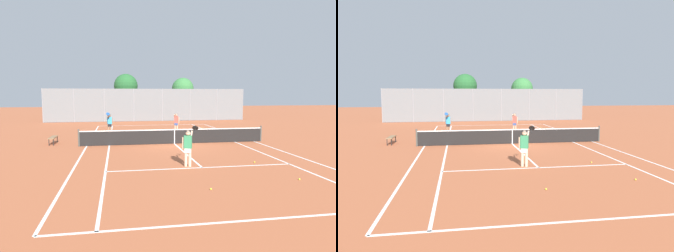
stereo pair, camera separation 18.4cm
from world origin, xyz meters
TOP-DOWN VIEW (x-y plane):
  - ground_plane at (0.00, 0.00)m, footprint 120.00×120.00m
  - court_line_markings at (0.00, 0.00)m, footprint 11.10×23.90m
  - tennis_net at (0.00, 0.00)m, footprint 12.00×0.10m
  - player_near_side at (-0.56, -6.06)m, footprint 0.84×0.69m
  - player_far_left at (-4.23, 5.43)m, footprint 0.50×0.86m
  - player_far_right at (1.20, 5.49)m, footprint 0.50×0.47m
  - loose_tennis_ball_0 at (2.06, 6.67)m, footprint 0.07×0.07m
  - loose_tennis_ball_1 at (4.36, 8.77)m, footprint 0.07×0.07m
  - loose_tennis_ball_2 at (2.67, -5.91)m, footprint 0.07×0.07m
  - loose_tennis_ball_3 at (4.95, 4.07)m, footprint 0.07×0.07m
  - loose_tennis_ball_4 at (3.05, -8.83)m, footprint 0.07×0.07m
  - loose_tennis_ball_5 at (-0.56, -9.39)m, footprint 0.07×0.07m
  - courtside_bench at (-7.69, 1.18)m, footprint 0.36×1.50m
  - back_fence at (-0.00, 16.53)m, footprint 23.74×0.08m
  - tree_behind_left at (-2.54, 20.07)m, footprint 3.02×3.02m
  - tree_behind_right at (4.60, 18.73)m, footprint 2.77×2.77m

SIDE VIEW (x-z plane):
  - ground_plane at x=0.00m, z-range 0.00..0.00m
  - court_line_markings at x=0.00m, z-range 0.00..0.01m
  - loose_tennis_ball_0 at x=2.06m, z-range 0.00..0.07m
  - loose_tennis_ball_1 at x=4.36m, z-range 0.00..0.07m
  - loose_tennis_ball_2 at x=2.67m, z-range 0.00..0.07m
  - loose_tennis_ball_3 at x=4.95m, z-range 0.00..0.07m
  - loose_tennis_ball_4 at x=3.05m, z-range 0.00..0.07m
  - loose_tennis_ball_5 at x=-0.56m, z-range 0.00..0.07m
  - courtside_bench at x=-7.69m, z-range 0.18..0.64m
  - tennis_net at x=0.00m, z-range -0.03..1.04m
  - player_far_right at x=1.20m, z-range 0.11..1.71m
  - player_near_side at x=-0.56m, z-range 0.04..1.81m
  - player_far_left at x=-4.23m, z-range 0.04..1.81m
  - back_fence at x=0.00m, z-range 0.00..3.84m
  - tree_behind_right at x=4.60m, z-range 1.18..6.45m
  - tree_behind_left at x=-2.54m, z-range 1.26..7.03m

